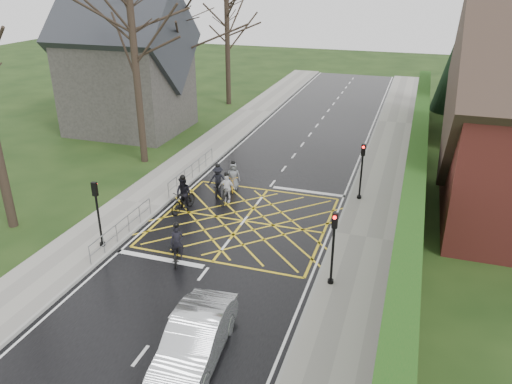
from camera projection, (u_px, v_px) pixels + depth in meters
The scene contains 22 objects.
ground at pixel (244, 221), 24.76m from camera, with size 120.00×120.00×0.00m, color black.
road at pixel (244, 221), 24.76m from camera, with size 9.00×80.00×0.01m, color black.
sidewalk_right at pixel (366, 238), 23.01m from camera, with size 3.00×80.00×0.15m, color gray.
sidewalk_left at pixel (137, 203), 26.45m from camera, with size 3.00×80.00×0.15m, color gray.
stone_wall at pixel (412, 188), 27.61m from camera, with size 0.50×38.00×0.70m, color slate.
hedge at pixel (416, 158), 26.89m from camera, with size 0.90×38.00×2.80m, color #103D10.
conifer at pixel (465, 53), 42.21m from camera, with size 4.60×4.60×10.00m.
church at pixel (126, 65), 37.04m from camera, with size 8.80×7.80×11.00m.
tree_near at pixel (133, 35), 29.33m from camera, with size 9.24×9.24×11.44m.
tree_mid at pixel (178, 12), 36.26m from camera, with size 10.08×10.08×12.48m.
tree_far at pixel (227, 23), 43.59m from camera, with size 8.40×8.40×10.40m.
railing_south at pixel (122, 224), 22.74m from camera, with size 0.05×5.04×1.03m.
railing_north at pixel (192, 168), 29.24m from camera, with size 0.05×6.04×1.03m.
traffic_light_ne at pixel (361, 172), 26.27m from camera, with size 0.24×0.31×3.21m.
traffic_light_se at pixel (333, 250), 18.98m from camera, with size 0.24×0.31×3.21m.
traffic_light_sw at pixel (98, 215), 21.64m from camera, with size 0.24×0.31×3.21m.
cyclist_rear at pixel (177, 248), 21.17m from camera, with size 1.31×1.94×1.79m.
cyclist_back at pixel (183, 198), 25.50m from camera, with size 1.00×2.06×1.99m.
cyclist_mid at pixel (218, 183), 27.49m from camera, with size 1.19×1.94×1.78m.
cyclist_front at pixel (226, 191), 26.54m from camera, with size 0.93×1.71×1.69m.
cyclist_lead at pixel (233, 179), 28.17m from camera, with size 1.14×1.83×1.68m.
car at pixel (195, 340), 15.67m from camera, with size 1.60×4.60×1.51m, color silver.
Camera 1 is at (7.47, -20.74, 11.38)m, focal length 35.00 mm.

